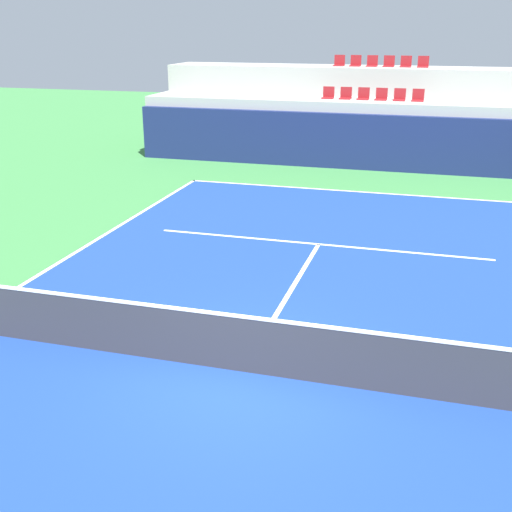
# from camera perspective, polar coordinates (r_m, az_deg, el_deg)

# --- Properties ---
(ground_plane) EXTENTS (80.00, 80.00, 0.00)m
(ground_plane) POSITION_cam_1_polar(r_m,az_deg,el_deg) (10.20, -1.24, -10.26)
(ground_plane) COLOR #387A3D
(court_surface) EXTENTS (11.00, 24.00, 0.01)m
(court_surface) POSITION_cam_1_polar(r_m,az_deg,el_deg) (10.20, -1.24, -10.23)
(court_surface) COLOR navy
(court_surface) RESTS_ON ground_plane
(baseline_far) EXTENTS (11.00, 0.10, 0.00)m
(baseline_far) POSITION_cam_1_polar(r_m,az_deg,el_deg) (21.16, 8.40, 5.72)
(baseline_far) COLOR white
(baseline_far) RESTS_ON court_surface
(service_line_far) EXTENTS (8.26, 0.10, 0.00)m
(service_line_far) POSITION_cam_1_polar(r_m,az_deg,el_deg) (15.89, 5.59, 1.05)
(service_line_far) COLOR white
(service_line_far) RESTS_ON court_surface
(centre_service_line) EXTENTS (0.10, 6.40, 0.00)m
(centre_service_line) POSITION_cam_1_polar(r_m,az_deg,el_deg) (12.96, 2.95, -3.35)
(centre_service_line) COLOR white
(centre_service_line) RESTS_ON court_surface
(back_wall) EXTENTS (17.76, 0.30, 2.03)m
(back_wall) POSITION_cam_1_polar(r_m,az_deg,el_deg) (24.36, 9.70, 9.93)
(back_wall) COLOR navy
(back_wall) RESTS_ON ground_plane
(stands_tier_lower) EXTENTS (17.76, 2.40, 2.41)m
(stands_tier_lower) POSITION_cam_1_polar(r_m,az_deg,el_deg) (25.66, 10.09, 10.83)
(stands_tier_lower) COLOR #9E9E99
(stands_tier_lower) RESTS_ON ground_plane
(stands_tier_upper) EXTENTS (17.76, 2.40, 3.48)m
(stands_tier_upper) POSITION_cam_1_polar(r_m,az_deg,el_deg) (27.95, 10.73, 12.63)
(stands_tier_upper) COLOR #9E9E99
(stands_tier_upper) RESTS_ON ground_plane
(seating_row_lower) EXTENTS (3.84, 0.44, 0.44)m
(seating_row_lower) POSITION_cam_1_polar(r_m,az_deg,el_deg) (25.58, 10.30, 13.79)
(seating_row_lower) COLOR maroon
(seating_row_lower) RESTS_ON stands_tier_lower
(seating_row_upper) EXTENTS (3.84, 0.44, 0.44)m
(seating_row_upper) POSITION_cam_1_polar(r_m,az_deg,el_deg) (27.88, 11.00, 16.45)
(seating_row_upper) COLOR maroon
(seating_row_upper) RESTS_ON stands_tier_upper
(tennis_net) EXTENTS (11.08, 0.08, 1.07)m
(tennis_net) POSITION_cam_1_polar(r_m,az_deg,el_deg) (9.95, -1.26, -7.72)
(tennis_net) COLOR black
(tennis_net) RESTS_ON court_surface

